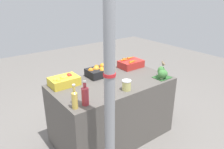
# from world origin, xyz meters

# --- Properties ---
(ground_plane) EXTENTS (10.00, 10.00, 0.00)m
(ground_plane) POSITION_xyz_m (0.00, 0.00, 0.00)
(ground_plane) COLOR slate
(market_table) EXTENTS (1.57, 0.88, 0.85)m
(market_table) POSITION_xyz_m (0.00, 0.00, 0.42)
(market_table) COLOR #56514C
(market_table) RESTS_ON ground_plane
(support_pole) EXTENTS (0.11, 0.11, 2.35)m
(support_pole) POSITION_xyz_m (-0.54, -0.68, 1.18)
(support_pole) COLOR gray
(support_pole) RESTS_ON ground_plane
(apple_crate) EXTENTS (0.36, 0.25, 0.14)m
(apple_crate) POSITION_xyz_m (-0.56, 0.27, 0.91)
(apple_crate) COLOR gold
(apple_crate) RESTS_ON market_table
(orange_crate) EXTENTS (0.36, 0.25, 0.15)m
(orange_crate) POSITION_xyz_m (-0.01, 0.27, 0.91)
(orange_crate) COLOR black
(orange_crate) RESTS_ON market_table
(carrot_crate) EXTENTS (0.36, 0.25, 0.15)m
(carrot_crate) POSITION_xyz_m (0.57, 0.27, 0.91)
(carrot_crate) COLOR red
(carrot_crate) RESTS_ON market_table
(broccoli_pile) EXTENTS (0.22, 0.18, 0.17)m
(broccoli_pile) POSITION_xyz_m (0.60, -0.33, 0.92)
(broccoli_pile) COLOR #2D602D
(broccoli_pile) RESTS_ON market_table
(juice_bottle_golden) EXTENTS (0.06, 0.06, 0.27)m
(juice_bottle_golden) POSITION_xyz_m (-0.71, -0.32, 0.96)
(juice_bottle_golden) COLOR gold
(juice_bottle_golden) RESTS_ON market_table
(juice_bottle_ruby) EXTENTS (0.08, 0.08, 0.27)m
(juice_bottle_ruby) POSITION_xyz_m (-0.59, -0.32, 0.96)
(juice_bottle_ruby) COLOR #B2333D
(juice_bottle_ruby) RESTS_ON market_table
(pickle_jar) EXTENTS (0.11, 0.11, 0.12)m
(pickle_jar) POSITION_xyz_m (-0.01, -0.31, 0.91)
(pickle_jar) COLOR #D1CC75
(pickle_jar) RESTS_ON market_table
(sparrow_bird) EXTENTS (0.08, 0.12, 0.05)m
(sparrow_bird) POSITION_xyz_m (0.65, -0.29, 1.04)
(sparrow_bird) COLOR #4C3D2D
(sparrow_bird) RESTS_ON broccoli_pile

